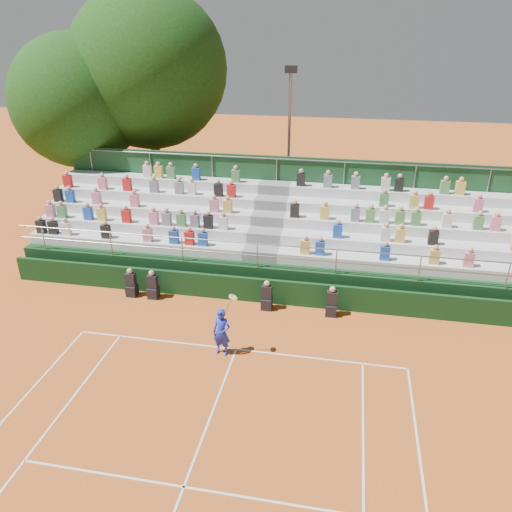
% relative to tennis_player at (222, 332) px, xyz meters
% --- Properties ---
extents(ground, '(90.00, 90.00, 0.00)m').
position_rel_tennis_player_xyz_m(ground, '(0.39, 0.30, -0.82)').
color(ground, '#C55A20').
rests_on(ground, ground).
extents(courtside_wall, '(20.00, 0.15, 1.00)m').
position_rel_tennis_player_xyz_m(courtside_wall, '(0.39, 3.50, -0.32)').
color(courtside_wall, black).
rests_on(courtside_wall, ground).
extents(line_officials, '(8.20, 0.40, 1.19)m').
position_rel_tennis_player_xyz_m(line_officials, '(-0.93, 3.05, -0.35)').
color(line_officials, black).
rests_on(line_officials, ground).
extents(grandstand, '(20.00, 5.20, 4.40)m').
position_rel_tennis_player_xyz_m(grandstand, '(0.38, 6.73, 0.25)').
color(grandstand, black).
rests_on(grandstand, ground).
extents(tennis_player, '(0.86, 0.48, 2.22)m').
position_rel_tennis_player_xyz_m(tennis_player, '(0.00, 0.00, 0.00)').
color(tennis_player, '#1A2CC3').
rests_on(tennis_player, ground).
extents(tree_west, '(6.56, 6.56, 9.48)m').
position_rel_tennis_player_xyz_m(tree_west, '(-10.06, 10.82, 5.37)').
color(tree_west, '#322212').
rests_on(tree_west, ground).
extents(tree_east, '(8.00, 8.00, 11.65)m').
position_rel_tennis_player_xyz_m(tree_east, '(-6.84, 12.55, 6.81)').
color(tree_east, '#322212').
rests_on(tree_east, ground).
extents(floodlight_mast, '(0.60, 0.25, 7.91)m').
position_rel_tennis_player_xyz_m(floodlight_mast, '(0.44, 12.64, 3.80)').
color(floodlight_mast, gray).
rests_on(floodlight_mast, ground).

